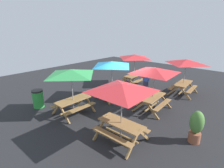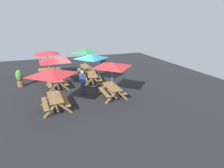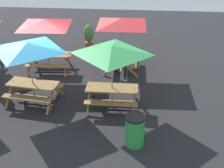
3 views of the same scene
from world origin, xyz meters
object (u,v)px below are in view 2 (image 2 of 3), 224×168
picnic_table_1 (91,59)px  person_standing (83,82)px  picnic_table_5 (55,62)px  trash_bin_green (103,65)px  picnic_table_4 (47,55)px  potted_plant_0 (20,78)px  picnic_table_0 (112,67)px  picnic_table_2 (85,53)px  picnic_table_3 (52,75)px

picnic_table_1 → person_standing: (2.06, -1.12, -1.10)m
person_standing → picnic_table_5: bearing=-58.2°
picnic_table_1 → trash_bin_green: size_ratio=2.38×
picnic_table_4 → potted_plant_0: 3.08m
picnic_table_0 → picnic_table_2: same height
picnic_table_5 → trash_bin_green: 6.34m
picnic_table_4 → person_standing: bearing=-69.7°
picnic_table_2 → potted_plant_0: picnic_table_2 is taller
person_standing → picnic_table_0: bearing=139.6°
picnic_table_2 → picnic_table_0: bearing=4.3°
picnic_table_0 → picnic_table_3: same height
picnic_table_4 → person_standing: 5.51m
person_standing → picnic_table_1: bearing=-126.7°
picnic_table_5 → picnic_table_3: bearing=-8.7°
picnic_table_5 → potted_plant_0: 3.20m
picnic_table_3 → trash_bin_green: 9.01m
picnic_table_3 → person_standing: picnic_table_3 is taller
picnic_table_5 → picnic_table_4: bearing=-175.8°
potted_plant_0 → picnic_table_0: bearing=53.7°
picnic_table_0 → potted_plant_0: size_ratio=1.80×
picnic_table_2 → picnic_table_5: size_ratio=0.83×
picnic_table_3 → picnic_table_4: bearing=176.8°
picnic_table_3 → picnic_table_4: size_ratio=0.83×
picnic_table_0 → picnic_table_1: size_ratio=1.00×
picnic_table_1 → picnic_table_2: 2.83m
picnic_table_4 → person_standing: size_ratio=1.69×
trash_bin_green → person_standing: size_ratio=0.59×
picnic_table_1 → trash_bin_green: 4.49m
picnic_table_1 → picnic_table_5: size_ratio=0.83×
picnic_table_0 → picnic_table_4: bearing=-150.5°
picnic_table_4 → picnic_table_2: bearing=-3.6°
trash_bin_green → person_standing: 6.59m
picnic_table_4 → picnic_table_5: 3.17m
picnic_table_3 → potted_plant_0: 5.45m
picnic_table_1 → person_standing: size_ratio=1.40×
picnic_table_5 → person_standing: size_ratio=1.69×
potted_plant_0 → person_standing: 5.27m
potted_plant_0 → picnic_table_2: bearing=107.2°
potted_plant_0 → picnic_table_1: bearing=77.4°
picnic_table_2 → picnic_table_3: 7.12m
picnic_table_2 → trash_bin_green: (-0.85, 2.03, -1.49)m
picnic_table_1 → picnic_table_3: (3.60, -2.99, 0.00)m
picnic_table_0 → person_standing: size_ratio=1.40×
picnic_table_1 → potted_plant_0: 5.56m
picnic_table_4 → picnic_table_5: size_ratio=1.00×
picnic_table_1 → picnic_table_4: (-2.95, -3.13, 0.00)m
picnic_table_2 → picnic_table_5: same height
picnic_table_4 → trash_bin_green: picnic_table_4 is taller
picnic_table_0 → picnic_table_4: size_ratio=0.83×
picnic_table_1 → picnic_table_0: bearing=17.8°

